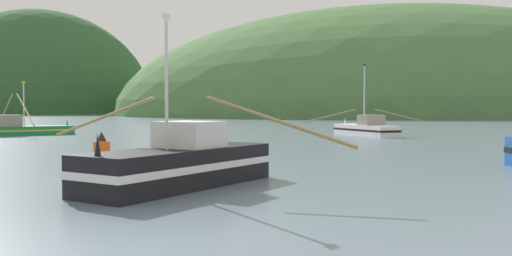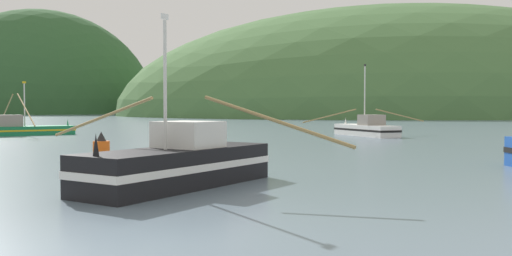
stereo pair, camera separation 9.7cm
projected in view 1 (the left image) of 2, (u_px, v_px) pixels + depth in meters
ground_plane at (133, 241)px, 12.00m from camera, size 600.00×600.00×0.00m
hill_far_center at (40, 114)px, 240.67m from camera, size 98.33×78.67×89.71m
hill_far_right at (403, 115)px, 204.78m from camera, size 207.65×166.12×76.21m
fishing_boat_black at (181, 164)px, 20.19m from camera, size 10.22×9.38×6.17m
fishing_boat_green at (13, 129)px, 56.37m from camera, size 11.48×16.82×5.54m
fishing_boat_white at (366, 129)px, 55.90m from camera, size 13.88×9.12×7.24m
channel_buoy at (102, 149)px, 29.76m from camera, size 0.89×0.89×1.58m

